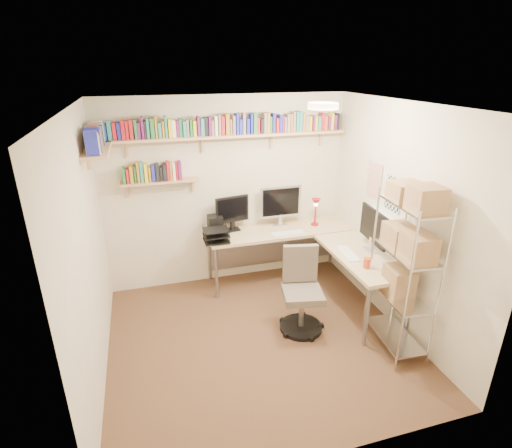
{
  "coord_description": "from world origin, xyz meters",
  "views": [
    {
      "loc": [
        -1.05,
        -3.47,
        2.84
      ],
      "look_at": [
        0.12,
        0.55,
        1.15
      ],
      "focal_mm": 28.0,
      "sensor_mm": 36.0,
      "label": 1
    }
  ],
  "objects": [
    {
      "name": "office_chair",
      "position": [
        0.53,
        0.1,
        0.41
      ],
      "size": [
        0.52,
        0.53,
        0.97
      ],
      "rotation": [
        0.0,
        0.0,
        -0.2
      ],
      "color": "black",
      "rests_on": "ground"
    },
    {
      "name": "ground",
      "position": [
        0.0,
        0.0,
        0.0
      ],
      "size": [
        3.2,
        3.2,
        0.0
      ],
      "primitive_type": "plane",
      "color": "#44261D",
      "rests_on": "ground"
    },
    {
      "name": "room_shell",
      "position": [
        0.0,
        0.0,
        1.55
      ],
      "size": [
        3.24,
        3.04,
        2.52
      ],
      "color": "beige",
      "rests_on": "ground"
    },
    {
      "name": "corner_desk",
      "position": [
        0.7,
        0.96,
        0.76
      ],
      "size": [
        2.04,
        1.99,
        1.32
      ],
      "color": "beige",
      "rests_on": "ground"
    },
    {
      "name": "wire_rack",
      "position": [
        1.36,
        -0.49,
        1.22
      ],
      "size": [
        0.42,
        0.76,
        1.84
      ],
      "rotation": [
        0.0,
        0.0,
        -0.09
      ],
      "color": "silver",
      "rests_on": "ground"
    },
    {
      "name": "wall_shelves",
      "position": [
        -0.41,
        1.3,
        2.03
      ],
      "size": [
        3.12,
        1.09,
        0.8
      ],
      "color": "tan",
      "rests_on": "ground"
    }
  ]
}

